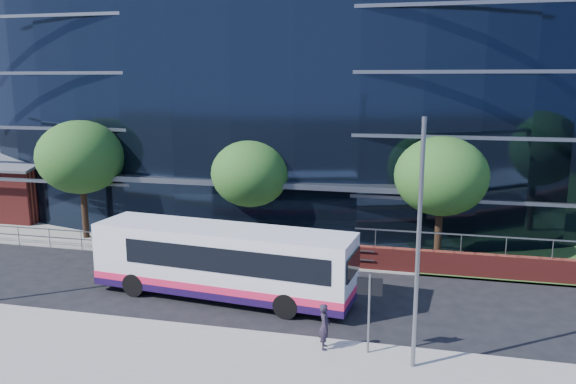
% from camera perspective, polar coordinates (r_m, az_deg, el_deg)
% --- Properties ---
extents(ground, '(200.00, 200.00, 0.00)m').
position_cam_1_polar(ground, '(22.19, -3.48, -13.22)').
color(ground, black).
rests_on(ground, ground).
extents(kerb, '(80.00, 0.25, 0.16)m').
position_cam_1_polar(kerb, '(21.29, -4.28, -14.10)').
color(kerb, gray).
rests_on(kerb, ground).
extents(yellow_line_outer, '(80.00, 0.08, 0.01)m').
position_cam_1_polar(yellow_line_outer, '(21.49, -4.11, -14.06)').
color(yellow_line_outer, gold).
rests_on(yellow_line_outer, ground).
extents(yellow_line_inner, '(80.00, 0.08, 0.01)m').
position_cam_1_polar(yellow_line_inner, '(21.62, -3.99, -13.90)').
color(yellow_line_inner, gold).
rests_on(yellow_line_inner, ground).
extents(far_forecourt, '(50.00, 8.00, 0.10)m').
position_cam_1_polar(far_forecourt, '(33.82, -7.87, -4.50)').
color(far_forecourt, gray).
rests_on(far_forecourt, ground).
extents(glass_office, '(44.00, 23.10, 16.00)m').
position_cam_1_polar(glass_office, '(41.37, -0.57, 9.64)').
color(glass_office, black).
rests_on(glass_office, ground).
extents(brick_pavilion, '(8.60, 6.66, 4.40)m').
position_cam_1_polar(brick_pavilion, '(43.68, -26.68, 0.52)').
color(brick_pavilion, maroon).
rests_on(brick_pavilion, ground).
extents(guard_railings, '(24.00, 0.05, 1.10)m').
position_cam_1_polar(guard_railings, '(30.91, -14.06, -4.77)').
color(guard_railings, slate).
rests_on(guard_railings, ground).
extents(street_sign, '(0.85, 0.09, 2.80)m').
position_cam_1_polar(street_sign, '(19.12, 8.27, -10.47)').
color(street_sign, slate).
rests_on(street_sign, pavement_near).
extents(tree_far_a, '(4.95, 4.95, 6.98)m').
position_cam_1_polar(tree_far_a, '(34.31, -20.31, 3.34)').
color(tree_far_a, black).
rests_on(tree_far_a, ground).
extents(tree_far_b, '(4.29, 4.29, 6.05)m').
position_cam_1_polar(tree_far_b, '(30.56, -3.83, 1.88)').
color(tree_far_b, black).
rests_on(tree_far_b, ground).
extents(tree_far_c, '(4.62, 4.62, 6.51)m').
position_cam_1_polar(tree_far_c, '(28.70, 15.31, 1.55)').
color(tree_far_c, black).
rests_on(tree_far_c, ground).
extents(streetlight_east, '(0.15, 0.77, 8.00)m').
position_cam_1_polar(streetlight_east, '(17.78, 13.14, -4.54)').
color(streetlight_east, slate).
rests_on(streetlight_east, pavement_near).
extents(city_bus, '(11.57, 3.80, 3.08)m').
position_cam_1_polar(city_bus, '(24.19, -6.45, -7.01)').
color(city_bus, silver).
rests_on(city_bus, ground).
extents(pedestrian, '(0.48, 0.64, 1.60)m').
position_cam_1_polar(pedestrian, '(19.72, 3.73, -13.46)').
color(pedestrian, '#231C2B').
rests_on(pedestrian, pavement_near).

